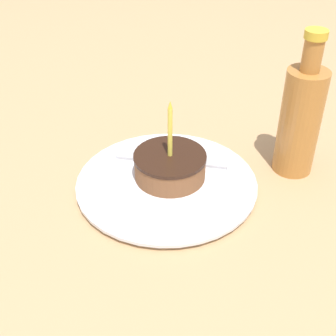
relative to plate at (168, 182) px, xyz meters
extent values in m
cube|color=tan|center=(0.00, -0.01, -0.03)|extent=(2.40, 2.40, 0.04)
cylinder|color=silver|center=(0.00, 0.00, 0.00)|extent=(0.26, 0.26, 0.01)
cylinder|color=silver|center=(0.00, 0.00, 0.00)|extent=(0.28, 0.28, 0.01)
cylinder|color=brown|center=(0.01, 0.00, 0.02)|extent=(0.11, 0.11, 0.03)
cylinder|color=black|center=(0.01, 0.00, 0.04)|extent=(0.11, 0.11, 0.01)
cylinder|color=#EAD84C|center=(0.01, 0.00, 0.09)|extent=(0.01, 0.01, 0.08)
cone|color=yellow|center=(0.01, 0.00, 0.13)|extent=(0.01, 0.01, 0.01)
cube|color=#B2B2B7|center=(0.05, 0.00, 0.01)|extent=(0.05, 0.13, 0.00)
cube|color=#B2B2B7|center=(0.03, 0.08, 0.01)|extent=(0.03, 0.05, 0.00)
cylinder|color=#B27233|center=(0.13, -0.16, 0.08)|extent=(0.06, 0.06, 0.17)
cylinder|color=#B27233|center=(0.13, -0.16, 0.19)|extent=(0.03, 0.03, 0.05)
cylinder|color=gold|center=(0.13, -0.16, 0.22)|extent=(0.03, 0.03, 0.01)
camera|label=1|loc=(-0.51, -0.26, 0.44)|focal=50.00mm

